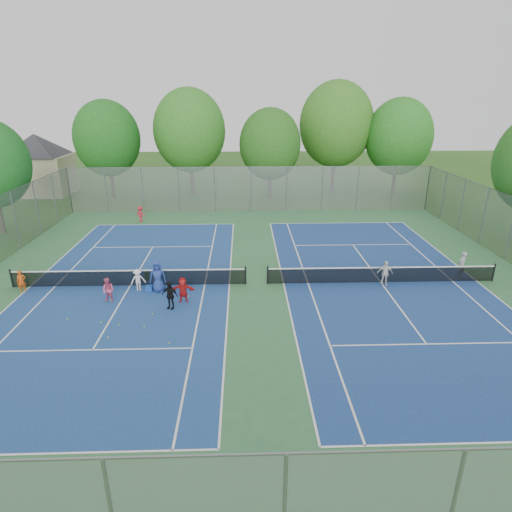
{
  "coord_description": "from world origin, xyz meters",
  "views": [
    {
      "loc": [
        -0.71,
        -21.77,
        9.9
      ],
      "look_at": [
        0.0,
        1.0,
        1.3
      ],
      "focal_mm": 30.0,
      "sensor_mm": 36.0,
      "label": 1
    }
  ],
  "objects_px": {
    "ball_hopper": "(147,275)",
    "net_right": "(381,275)",
    "instructor": "(462,264)",
    "ball_crate": "(149,288)",
    "net_left": "(130,278)"
  },
  "relations": [
    {
      "from": "net_right",
      "to": "ball_crate",
      "type": "relative_size",
      "value": 38.39
    },
    {
      "from": "net_left",
      "to": "net_right",
      "type": "relative_size",
      "value": 1.0
    },
    {
      "from": "net_left",
      "to": "ball_crate",
      "type": "bearing_deg",
      "value": -29.78
    },
    {
      "from": "net_right",
      "to": "net_left",
      "type": "bearing_deg",
      "value": 180.0
    },
    {
      "from": "ball_crate",
      "to": "ball_hopper",
      "type": "height_order",
      "value": "ball_hopper"
    },
    {
      "from": "net_left",
      "to": "ball_hopper",
      "type": "distance_m",
      "value": 1.16
    },
    {
      "from": "net_right",
      "to": "ball_hopper",
      "type": "distance_m",
      "value": 13.29
    },
    {
      "from": "ball_crate",
      "to": "instructor",
      "type": "relative_size",
      "value": 0.22
    },
    {
      "from": "ball_hopper",
      "to": "net_right",
      "type": "bearing_deg",
      "value": -3.74
    },
    {
      "from": "ball_crate",
      "to": "instructor",
      "type": "xyz_separation_m",
      "value": [
        17.65,
        1.32,
        0.63
      ]
    },
    {
      "from": "net_right",
      "to": "ball_crate",
      "type": "bearing_deg",
      "value": -176.99
    },
    {
      "from": "ball_hopper",
      "to": "instructor",
      "type": "distance_m",
      "value": 18.1
    },
    {
      "from": "net_left",
      "to": "instructor",
      "type": "relative_size",
      "value": 8.29
    },
    {
      "from": "instructor",
      "to": "net_right",
      "type": "bearing_deg",
      "value": -23.1
    },
    {
      "from": "net_left",
      "to": "net_right",
      "type": "distance_m",
      "value": 14.0
    }
  ]
}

